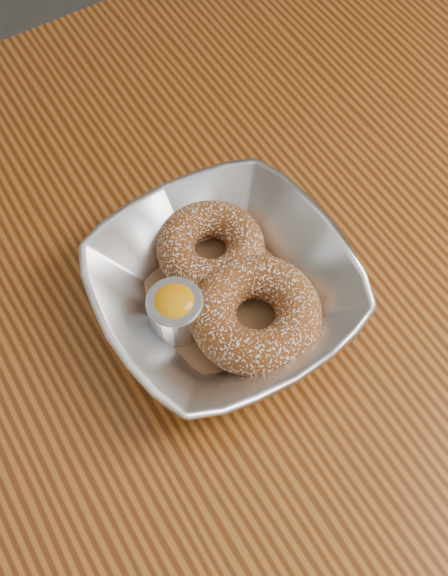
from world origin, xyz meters
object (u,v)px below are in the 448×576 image
serving_bowl (224,289)px  donut_back (211,248)px  table (281,284)px  ramekin (176,310)px  donut_front (256,314)px

serving_bowl → donut_back: (0.01, 0.04, -0.00)m
table → serving_bowl: size_ratio=5.32×
table → serving_bowl: (-0.09, -0.03, 0.13)m
table → ramekin: bearing=-167.8°
table → ramekin: ramekin is taller
table → donut_front: bearing=-140.8°
donut_back → ramekin: 0.07m
serving_bowl → ramekin: size_ratio=4.52×
table → ramekin: 0.20m
table → serving_bowl: serving_bowl is taller
donut_back → serving_bowl: bearing=-105.7°
table → donut_back: bearing=172.0°
table → donut_back: size_ratio=12.01×
serving_bowl → ramekin: ramekin is taller
ramekin → donut_back: bearing=34.8°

